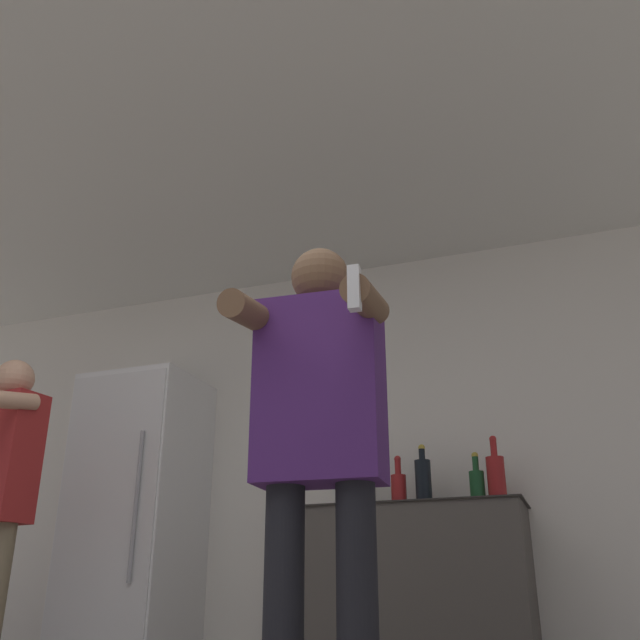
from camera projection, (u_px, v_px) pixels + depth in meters
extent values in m
cube|color=silver|center=(349.00, 464.00, 4.30)|extent=(7.00, 0.06, 2.55)
cube|color=silver|center=(257.00, 152.00, 3.54)|extent=(7.00, 3.32, 0.05)
cube|color=white|center=(135.00, 528.00, 4.27)|extent=(0.67, 0.61, 1.83)
cube|color=silver|center=(104.00, 523.00, 4.00)|extent=(0.65, 0.01, 1.75)
cylinder|color=#99999E|center=(136.00, 504.00, 3.94)|extent=(0.02, 0.02, 0.82)
cube|color=#47423D|center=(417.00, 605.00, 3.61)|extent=(1.15, 0.52, 0.96)
cube|color=#272421|center=(413.00, 507.00, 3.79)|extent=(1.18, 0.55, 0.01)
cylinder|color=black|center=(423.00, 483.00, 3.86)|extent=(0.09, 0.09, 0.25)
cylinder|color=black|center=(422.00, 454.00, 3.92)|extent=(0.03, 0.03, 0.07)
sphere|color=#B29933|center=(422.00, 448.00, 3.94)|extent=(0.04, 0.04, 0.04)
cylinder|color=maroon|center=(399.00, 492.00, 3.89)|extent=(0.08, 0.08, 0.18)
cylinder|color=maroon|center=(398.00, 467.00, 3.94)|extent=(0.03, 0.03, 0.09)
sphere|color=maroon|center=(398.00, 459.00, 3.96)|extent=(0.04, 0.04, 0.04)
cylinder|color=#194723|center=(355.00, 493.00, 3.97)|extent=(0.09, 0.09, 0.19)
cylinder|color=#194723|center=(355.00, 467.00, 4.03)|extent=(0.04, 0.04, 0.10)
sphere|color=maroon|center=(354.00, 458.00, 4.05)|extent=(0.04, 0.04, 0.04)
cylinder|color=#194723|center=(477.00, 488.00, 3.76)|extent=(0.08, 0.08, 0.17)
cylinder|color=#194723|center=(475.00, 463.00, 3.80)|extent=(0.03, 0.03, 0.09)
sphere|color=#B29933|center=(475.00, 455.00, 3.82)|extent=(0.04, 0.04, 0.04)
cylinder|color=maroon|center=(497.00, 480.00, 3.74)|extent=(0.10, 0.10, 0.24)
cylinder|color=maroon|center=(494.00, 448.00, 3.80)|extent=(0.03, 0.03, 0.10)
sphere|color=maroon|center=(493.00, 439.00, 3.82)|extent=(0.04, 0.04, 0.04)
cylinder|color=black|center=(283.00, 628.00, 2.13)|extent=(0.13, 0.13, 0.83)
cylinder|color=black|center=(358.00, 628.00, 2.07)|extent=(0.13, 0.13, 0.83)
cube|color=#4C236B|center=(320.00, 390.00, 2.37)|extent=(0.43, 0.23, 0.62)
sphere|color=brown|center=(320.00, 277.00, 2.53)|extent=(0.21, 0.21, 0.21)
cylinder|color=brown|center=(250.00, 313.00, 2.36)|extent=(0.12, 0.34, 0.15)
cylinder|color=brown|center=(366.00, 300.00, 2.26)|extent=(0.12, 0.34, 0.15)
cube|color=white|center=(354.00, 288.00, 2.11)|extent=(0.04, 0.04, 0.14)
cube|color=maroon|center=(2.00, 459.00, 3.53)|extent=(0.38, 0.24, 0.63)
sphere|color=tan|center=(15.00, 379.00, 3.68)|extent=(0.20, 0.20, 0.20)
cylinder|color=tan|center=(2.00, 400.00, 3.38)|extent=(0.13, 0.41, 0.15)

